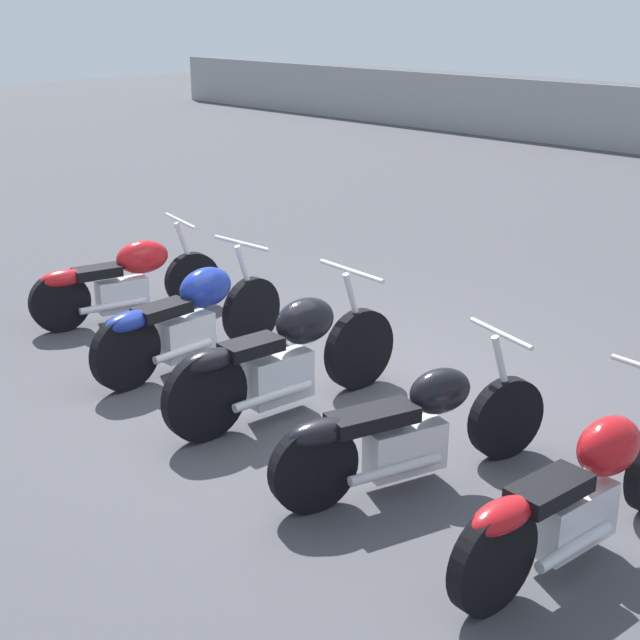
% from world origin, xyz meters
% --- Properties ---
extents(ground_plane, '(60.00, 60.00, 0.00)m').
position_xyz_m(ground_plane, '(0.00, 0.00, 0.00)').
color(ground_plane, '#424247').
extents(motorcycle_slot_0, '(0.77, 1.96, 0.96)m').
position_xyz_m(motorcycle_slot_0, '(-2.69, -0.26, 0.42)').
color(motorcycle_slot_0, black).
rests_on(motorcycle_slot_0, ground_plane).
extents(motorcycle_slot_1, '(0.70, 2.06, 1.01)m').
position_xyz_m(motorcycle_slot_1, '(-1.23, -0.52, 0.45)').
color(motorcycle_slot_1, black).
rests_on(motorcycle_slot_1, ground_plane).
extents(motorcycle_slot_2, '(0.74, 2.17, 1.04)m').
position_xyz_m(motorcycle_slot_2, '(0.05, -0.56, 0.47)').
color(motorcycle_slot_2, black).
rests_on(motorcycle_slot_2, ground_plane).
extents(motorcycle_slot_3, '(0.84, 2.05, 0.96)m').
position_xyz_m(motorcycle_slot_3, '(1.43, -0.71, 0.40)').
color(motorcycle_slot_3, black).
rests_on(motorcycle_slot_3, ground_plane).
extents(motorcycle_slot_4, '(0.69, 2.17, 0.97)m').
position_xyz_m(motorcycle_slot_4, '(2.65, -0.65, 0.42)').
color(motorcycle_slot_4, black).
rests_on(motorcycle_slot_4, ground_plane).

